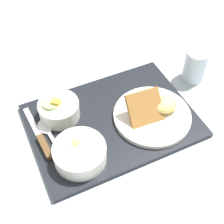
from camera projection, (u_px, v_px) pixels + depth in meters
The scene contains 8 objects.
ground_plane at pixel (112, 122), 0.87m from camera, with size 4.00×4.00×0.00m, color #99A3AD.
serving_tray at pixel (112, 121), 0.86m from camera, with size 0.46×0.34×0.01m.
bowl_salad at pixel (59, 109), 0.84m from camera, with size 0.11×0.11×0.06m.
bowl_soup at pixel (80, 152), 0.75m from camera, with size 0.13×0.13×0.05m.
plate_main at pixel (153, 113), 0.85m from camera, with size 0.21×0.21×0.08m.
knife at pixel (42, 142), 0.80m from camera, with size 0.04×0.19×0.02m.
spoon at pixel (49, 134), 0.82m from camera, with size 0.05×0.17×0.01m.
glass_water at pixel (195, 67), 0.95m from camera, with size 0.07×0.07×0.10m.
Camera 1 is at (-0.20, -0.50, 0.68)m, focal length 50.00 mm.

